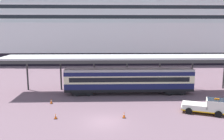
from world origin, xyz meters
name	(u,v)px	position (x,y,z in m)	size (l,w,h in m)	color
ground_plane	(104,122)	(0.00, 0.00, 0.00)	(400.00, 400.00, 0.00)	#6D535F
cruise_ship	(164,18)	(19.99, 54.08, 13.78)	(139.90, 26.56, 39.29)	black
platform_canopy	(129,58)	(3.96, 11.91, 5.73)	(39.46, 5.92, 6.02)	silver
train_carriage	(129,80)	(3.96, 11.45, 2.30)	(20.13, 2.81, 4.11)	black
service_truck	(208,106)	(12.80, 2.27, 0.99)	(5.58, 3.73, 2.02)	silver
traffic_cone_near	(56,116)	(-5.56, 1.04, 0.33)	(0.36, 0.36, 0.67)	black
traffic_cone_mid	(51,101)	(-7.32, 6.73, 0.35)	(0.36, 0.36, 0.71)	black
traffic_cone_far	(124,115)	(2.39, 1.09, 0.39)	(0.36, 0.36, 0.78)	black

